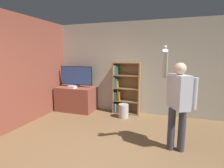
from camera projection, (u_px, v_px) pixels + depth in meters
wall_back at (132, 68)px, 5.21m from camera, size 6.65×0.06×2.70m
wall_side_brick at (30, 70)px, 4.51m from camera, size 0.06×4.59×2.70m
tv_ledge at (76, 99)px, 5.51m from camera, size 1.16×0.69×0.75m
television at (76, 76)px, 5.45m from camera, size 1.07×0.22×0.64m
game_console at (72, 87)px, 5.27m from camera, size 0.24×0.20×0.07m
remote_loose at (75, 88)px, 5.17m from camera, size 0.10×0.14×0.02m
bookshelf at (124, 90)px, 5.20m from camera, size 0.80×0.28×1.53m
person at (178, 99)px, 3.08m from camera, size 0.60×0.56×1.89m
waste_bin at (124, 111)px, 4.88m from camera, size 0.28×0.28×0.39m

